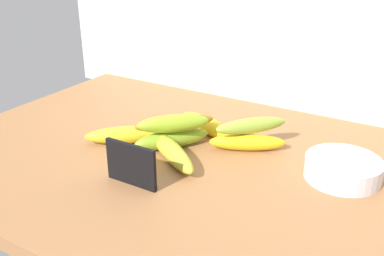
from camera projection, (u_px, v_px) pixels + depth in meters
counter_top at (185, 163)px, 94.66cm from camera, size 110.00×76.00×3.00cm
chalkboard_sign at (131, 166)px, 82.27cm from camera, size 11.00×1.80×8.40cm
fruit_bowl at (343, 169)px, 85.12cm from camera, size 14.65×14.65×4.00cm
banana_0 at (247, 142)px, 96.22cm from camera, size 16.39×11.20×3.67cm
banana_1 at (171, 151)px, 91.99cm from camera, size 18.97×14.68×4.04cm
banana_2 at (172, 139)px, 97.33cm from camera, size 13.62×16.03×4.12cm
banana_3 at (126, 135)px, 99.53cm from camera, size 16.94×14.77×3.93cm
banana_4 at (206, 125)px, 104.52cm from camera, size 17.18×9.01×4.07cm
banana_5 at (173, 123)px, 95.00cm from camera, size 14.29×13.57×3.94cm
banana_6 at (251, 126)px, 95.74cm from camera, size 13.42×14.52×3.43cm
banana_7 at (175, 123)px, 96.06cm from camera, size 14.44×15.34×3.33cm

